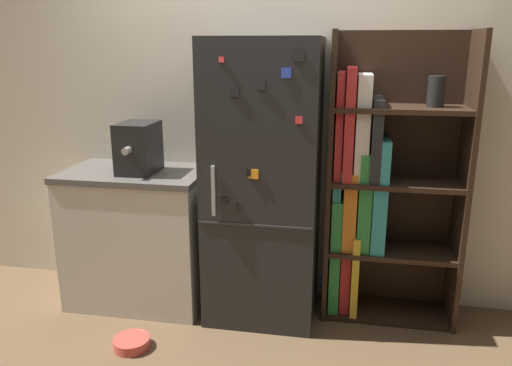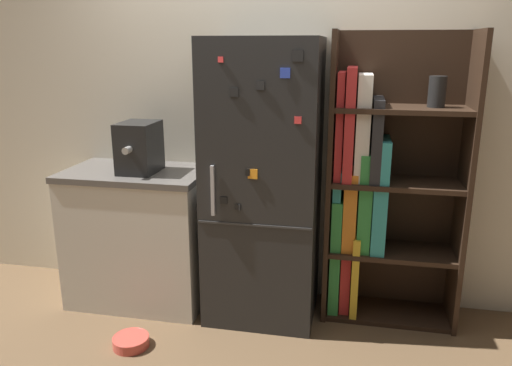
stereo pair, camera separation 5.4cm
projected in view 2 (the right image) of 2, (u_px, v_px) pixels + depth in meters
ground_plane at (258, 321)px, 3.23m from camera, size 16.00×16.00×0.00m
wall_back at (272, 111)px, 3.33m from camera, size 8.00×0.05×2.60m
refrigerator at (263, 183)px, 3.14m from camera, size 0.69×0.61×1.78m
bookshelf at (375, 190)px, 3.15m from camera, size 0.83×0.38×1.82m
kitchen_counter at (140, 235)px, 3.43m from camera, size 0.93×0.60×0.93m
espresso_machine at (139, 147)px, 3.21m from camera, size 0.23×0.35×0.33m
pet_bowl at (131, 341)px, 2.96m from camera, size 0.22×0.22×0.06m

